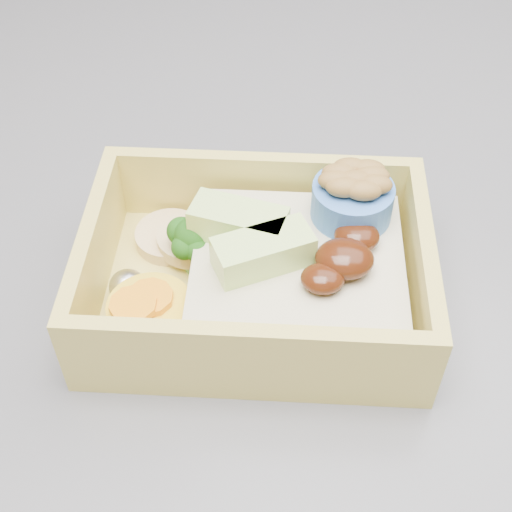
{
  "coord_description": "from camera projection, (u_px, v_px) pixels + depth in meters",
  "views": [
    {
      "loc": [
        -0.18,
        -0.51,
        1.25
      ],
      "look_at": [
        -0.2,
        -0.24,
        0.96
      ],
      "focal_mm": 50.0,
      "sensor_mm": 36.0,
      "label": 1
    }
  ],
  "objects": [
    {
      "name": "bento_box",
      "position": [
        268.0,
        268.0,
        0.41
      ],
      "size": [
        0.19,
        0.14,
        0.07
      ],
      "rotation": [
        0.0,
        0.0,
        0.0
      ],
      "color": "#D4C057",
      "rests_on": "island"
    },
    {
      "name": "island",
      "position": [
        427.0,
        463.0,
        0.85
      ],
      "size": [
        1.24,
        0.84,
        0.92
      ],
      "color": "brown",
      "rests_on": "ground"
    }
  ]
}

